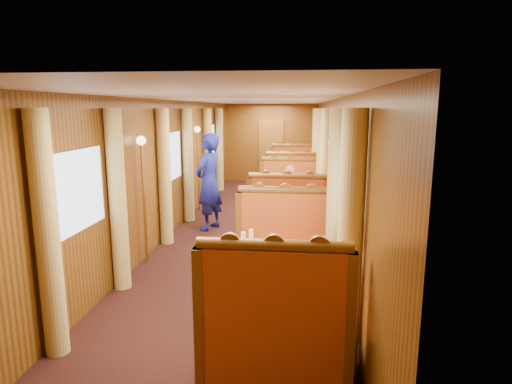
# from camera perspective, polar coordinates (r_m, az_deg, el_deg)

# --- Properties ---
(floor) EXTENTS (3.00, 12.00, 0.01)m
(floor) POSITION_cam_1_polar(r_m,az_deg,el_deg) (8.26, -0.87, -5.42)
(floor) COLOR black
(floor) RESTS_ON ground
(ceiling) EXTENTS (3.00, 12.00, 0.01)m
(ceiling) POSITION_cam_1_polar(r_m,az_deg,el_deg) (7.92, -0.92, 12.19)
(ceiling) COLOR silver
(ceiling) RESTS_ON wall_left
(wall_far) EXTENTS (3.00, 0.01, 2.50)m
(wall_far) POSITION_cam_1_polar(r_m,az_deg,el_deg) (13.94, 2.03, 6.55)
(wall_far) COLOR brown
(wall_far) RESTS_ON floor
(wall_near) EXTENTS (3.00, 0.01, 2.50)m
(wall_near) POSITION_cam_1_polar(r_m,az_deg,el_deg) (2.36, -19.20, -17.19)
(wall_near) COLOR brown
(wall_near) RESTS_ON floor
(wall_left) EXTENTS (0.01, 12.00, 2.50)m
(wall_left) POSITION_cam_1_polar(r_m,az_deg,el_deg) (8.31, -11.24, 3.28)
(wall_left) COLOR brown
(wall_left) RESTS_ON floor
(wall_right) EXTENTS (0.01, 12.00, 2.50)m
(wall_right) POSITION_cam_1_polar(r_m,az_deg,el_deg) (7.96, 9.90, 3.00)
(wall_right) COLOR brown
(wall_right) RESTS_ON floor
(doorway_far) EXTENTS (0.80, 0.04, 2.00)m
(doorway_far) POSITION_cam_1_polar(r_m,az_deg,el_deg) (13.93, 2.01, 5.51)
(doorway_far) COLOR brown
(doorway_far) RESTS_ON floor
(table_near) EXTENTS (1.05, 0.72, 0.75)m
(table_near) POSITION_cam_1_polar(r_m,az_deg,el_deg) (4.79, 3.22, -13.19)
(table_near) COLOR white
(table_near) RESTS_ON floor
(banquette_near_fwd) EXTENTS (1.30, 0.55, 1.34)m
(banquette_near_fwd) POSITION_cam_1_polar(r_m,az_deg,el_deg) (3.87, 2.47, -18.69)
(banquette_near_fwd) COLOR #AB2B13
(banquette_near_fwd) RESTS_ON floor
(banquette_near_aft) EXTENTS (1.30, 0.55, 1.34)m
(banquette_near_aft) POSITION_cam_1_polar(r_m,az_deg,el_deg) (5.72, 3.71, -8.58)
(banquette_near_aft) COLOR #AB2B13
(banquette_near_aft) RESTS_ON floor
(table_mid) EXTENTS (1.05, 0.72, 0.75)m
(table_mid) POSITION_cam_1_polar(r_m,az_deg,el_deg) (8.11, 4.40, -3.02)
(table_mid) COLOR white
(table_mid) RESTS_ON floor
(banquette_mid_fwd) EXTENTS (1.30, 0.55, 1.34)m
(banquette_mid_fwd) POSITION_cam_1_polar(r_m,az_deg,el_deg) (7.12, 4.18, -4.61)
(banquette_mid_fwd) COLOR #AB2B13
(banquette_mid_fwd) RESTS_ON floor
(banquette_mid_aft) EXTENTS (1.30, 0.55, 1.34)m
(banquette_mid_aft) POSITION_cam_1_polar(r_m,az_deg,el_deg) (9.09, 4.58, -1.17)
(banquette_mid_aft) COLOR #AB2B13
(banquette_mid_aft) RESTS_ON floor
(table_far) EXTENTS (1.05, 0.72, 0.75)m
(table_far) POSITION_cam_1_polar(r_m,az_deg,el_deg) (11.54, 4.87, 1.19)
(table_far) COLOR white
(table_far) RESTS_ON floor
(banquette_far_fwd) EXTENTS (1.30, 0.55, 1.34)m
(banquette_far_fwd) POSITION_cam_1_polar(r_m,az_deg,el_deg) (10.53, 4.77, 0.51)
(banquette_far_fwd) COLOR #AB2B13
(banquette_far_fwd) RESTS_ON floor
(banquette_far_aft) EXTENTS (1.30, 0.55, 1.34)m
(banquette_far_aft) POSITION_cam_1_polar(r_m,az_deg,el_deg) (12.53, 4.97, 2.20)
(banquette_far_aft) COLOR #AB2B13
(banquette_far_aft) RESTS_ON floor
(tea_tray) EXTENTS (0.35, 0.28, 0.01)m
(tea_tray) POSITION_cam_1_polar(r_m,az_deg,el_deg) (4.64, 2.40, -8.92)
(tea_tray) COLOR silver
(tea_tray) RESTS_ON table_near
(teapot_left) EXTENTS (0.18, 0.14, 0.14)m
(teapot_left) POSITION_cam_1_polar(r_m,az_deg,el_deg) (4.51, 1.38, -8.65)
(teapot_left) COLOR silver
(teapot_left) RESTS_ON tea_tray
(teapot_right) EXTENTS (0.16, 0.13, 0.12)m
(teapot_right) POSITION_cam_1_polar(r_m,az_deg,el_deg) (4.53, 2.60, -8.71)
(teapot_right) COLOR silver
(teapot_right) RESTS_ON tea_tray
(teapot_back) EXTENTS (0.17, 0.14, 0.12)m
(teapot_back) POSITION_cam_1_polar(r_m,az_deg,el_deg) (4.71, 1.74, -7.95)
(teapot_back) COLOR silver
(teapot_back) RESTS_ON tea_tray
(fruit_plate) EXTENTS (0.24, 0.24, 0.05)m
(fruit_plate) POSITION_cam_1_polar(r_m,az_deg,el_deg) (4.55, 6.89, -9.26)
(fruit_plate) COLOR white
(fruit_plate) RESTS_ON table_near
(cup_inboard) EXTENTS (0.08, 0.08, 0.26)m
(cup_inboard) POSITION_cam_1_polar(r_m,az_deg,el_deg) (4.74, -1.70, -7.23)
(cup_inboard) COLOR white
(cup_inboard) RESTS_ON table_near
(cup_outboard) EXTENTS (0.08, 0.08, 0.26)m
(cup_outboard) POSITION_cam_1_polar(r_m,az_deg,el_deg) (4.84, -0.65, -6.83)
(cup_outboard) COLOR white
(cup_outboard) RESTS_ON table_near
(rose_vase_mid) EXTENTS (0.06, 0.06, 0.36)m
(rose_vase_mid) POSITION_cam_1_polar(r_m,az_deg,el_deg) (7.97, 4.38, 0.79)
(rose_vase_mid) COLOR silver
(rose_vase_mid) RESTS_ON table_mid
(rose_vase_far) EXTENTS (0.06, 0.06, 0.36)m
(rose_vase_far) POSITION_cam_1_polar(r_m,az_deg,el_deg) (11.47, 5.01, 3.92)
(rose_vase_far) COLOR silver
(rose_vase_far) RESTS_ON table_far
(window_left_near) EXTENTS (0.01, 1.20, 0.90)m
(window_left_near) POSITION_cam_1_polar(r_m,az_deg,el_deg) (5.07, -22.74, 0.06)
(window_left_near) COLOR #95ADCF
(window_left_near) RESTS_ON wall_left
(curtain_left_near_a) EXTENTS (0.22, 0.22, 2.35)m
(curtain_left_near_a) POSITION_cam_1_polar(r_m,az_deg,el_deg) (4.43, -26.07, -5.39)
(curtain_left_near_a) COLOR #D1B96B
(curtain_left_near_a) RESTS_ON floor
(curtain_left_near_b) EXTENTS (0.22, 0.22, 2.35)m
(curtain_left_near_b) POSITION_cam_1_polar(r_m,az_deg,el_deg) (5.76, -17.96, -1.18)
(curtain_left_near_b) COLOR #D1B96B
(curtain_left_near_b) RESTS_ON floor
(window_right_near) EXTENTS (0.01, 1.20, 0.90)m
(window_right_near) POSITION_cam_1_polar(r_m,az_deg,el_deg) (4.49, 12.78, -0.68)
(window_right_near) COLOR #95ADCF
(window_right_near) RESTS_ON wall_right
(curtain_right_near_a) EXTENTS (0.22, 0.22, 2.35)m
(curtain_right_near_a) POSITION_cam_1_polar(r_m,az_deg,el_deg) (3.80, 12.39, -7.10)
(curtain_right_near_a) COLOR #D1B96B
(curtain_right_near_a) RESTS_ON floor
(curtain_right_near_b) EXTENTS (0.22, 0.22, 2.35)m
(curtain_right_near_b) POSITION_cam_1_polar(r_m,az_deg,el_deg) (5.30, 10.55, -1.87)
(curtain_right_near_b) COLOR #D1B96B
(curtain_right_near_b) RESTS_ON floor
(window_left_mid) EXTENTS (0.01, 1.20, 0.90)m
(window_left_mid) POSITION_cam_1_polar(r_m,az_deg,el_deg) (8.28, -11.20, 4.65)
(window_left_mid) COLOR #95ADCF
(window_left_mid) RESTS_ON wall_left
(curtain_left_mid_a) EXTENTS (0.22, 0.22, 2.35)m
(curtain_left_mid_a) POSITION_cam_1_polar(r_m,az_deg,el_deg) (7.55, -12.07, 1.91)
(curtain_left_mid_a) COLOR #D1B96B
(curtain_left_mid_a) RESTS_ON floor
(curtain_left_mid_b) EXTENTS (0.22, 0.22, 2.35)m
(curtain_left_mid_b) POSITION_cam_1_polar(r_m,az_deg,el_deg) (9.03, -9.05, 3.48)
(curtain_left_mid_b) COLOR #D1B96B
(curtain_left_mid_b) RESTS_ON floor
(window_right_mid) EXTENTS (0.01, 1.20, 0.90)m
(window_right_mid) POSITION_cam_1_polar(r_m,az_deg,el_deg) (7.94, 9.84, 4.43)
(window_right_mid) COLOR #95ADCF
(window_right_mid) RESTS_ON wall_right
(curtain_right_mid_a) EXTENTS (0.22, 0.22, 2.35)m
(curtain_right_mid_a) POSITION_cam_1_polar(r_m,az_deg,el_deg) (7.20, 9.34, 1.57)
(curtain_right_mid_a) COLOR #D1B96B
(curtain_right_mid_a) RESTS_ON floor
(curtain_right_mid_b) EXTENTS (0.22, 0.22, 2.35)m
(curtain_right_mid_b) POSITION_cam_1_polar(r_m,az_deg,el_deg) (8.74, 8.76, 3.24)
(curtain_right_mid_b) COLOR #D1B96B
(curtain_right_mid_b) RESTS_ON floor
(window_left_far) EXTENTS (0.01, 1.20, 0.90)m
(window_left_far) POSITION_cam_1_polar(r_m,az_deg,el_deg) (11.66, -6.16, 6.59)
(window_left_far) COLOR #95ADCF
(window_left_far) RESTS_ON wall_left
(curtain_left_far_a) EXTENTS (0.22, 0.22, 2.35)m
(curtain_left_far_a) POSITION_cam_1_polar(r_m,az_deg,el_deg) (10.90, -6.44, 4.83)
(curtain_left_far_a) COLOR #D1B96B
(curtain_left_far_a) RESTS_ON floor
(curtain_left_far_b) EXTENTS (0.22, 0.22, 2.35)m
(curtain_left_far_b) POSITION_cam_1_polar(r_m,az_deg,el_deg) (12.42, -4.91, 5.61)
(curtain_left_far_b) COLOR #D1B96B
(curtain_left_far_b) RESTS_ON floor
(window_right_far) EXTENTS (0.01, 1.20, 0.90)m
(window_right_far) POSITION_cam_1_polar(r_m,az_deg,el_deg) (11.41, 8.68, 6.44)
(window_right_far) COLOR #95ADCF
(window_right_far) RESTS_ON wall_right
(curtain_right_far_a) EXTENTS (0.22, 0.22, 2.35)m
(curtain_right_far_a) POSITION_cam_1_polar(r_m,az_deg,el_deg) (10.66, 8.26, 4.65)
(curtain_right_far_a) COLOR #D1B96B
(curtain_right_far_a) RESTS_ON floor
(curtain_right_far_b) EXTENTS (0.22, 0.22, 2.35)m
(curtain_right_far_b) POSITION_cam_1_polar(r_m,az_deg,el_deg) (12.21, 7.98, 5.46)
(curtain_right_far_b) COLOR #D1B96B
(curtain_right_far_b) RESTS_ON floor
(sconce_left_fore) EXTENTS (0.14, 0.14, 1.95)m
(sconce_left_fore) POSITION_cam_1_polar(r_m,az_deg,el_deg) (6.62, -14.87, 2.36)
(sconce_left_fore) COLOR #BF8C3F
(sconce_left_fore) RESTS_ON floor
(sconce_right_fore) EXTENTS (0.14, 0.14, 1.95)m
(sconce_right_fore) POSITION_cam_1_polar(r_m,az_deg,el_deg) (6.21, 10.10, 2.01)
(sconce_right_fore) COLOR #BF8C3F
(sconce_right_fore) RESTS_ON floor
(sconce_left_aft) EXTENTS (0.14, 0.14, 1.95)m
(sconce_left_aft) POSITION_cam_1_polar(r_m,az_deg,el_deg) (9.94, -7.77, 5.42)
(sconce_left_aft) COLOR #BF8C3F
(sconce_left_aft) RESTS_ON floor
(sconce_right_aft) EXTENTS (0.14, 0.14, 1.95)m
(sconce_right_aft) POSITION_cam_1_polar(r_m,az_deg,el_deg) (9.68, 8.64, 5.24)
(sconce_right_aft) COLOR #BF8C3F
(sconce_right_aft) RESTS_ON floor
(steward) EXTENTS (0.68, 0.81, 1.89)m
(steward) POSITION_cam_1_polar(r_m,az_deg,el_deg) (8.34, -6.29, 1.33)
(steward) COLOR navy
(steward) RESTS_ON floor
(passenger) EXTENTS (0.40, 0.44, 0.76)m
(passenger) POSITION_cam_1_polar(r_m,az_deg,el_deg) (8.78, 4.57, 0.52)
(passenger) COLOR beige
(passenger) RESTS_ON banquette_mid_aft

